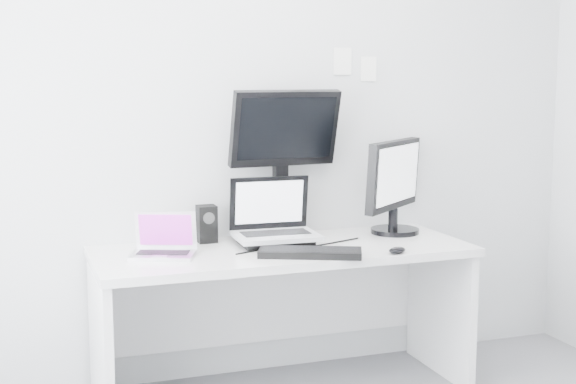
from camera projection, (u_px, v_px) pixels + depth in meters
The scene contains 11 objects.
back_wall at pixel (260, 114), 4.14m from camera, with size 3.60×3.60×0.00m, color #B6B9BB.
desk at pixel (283, 321), 3.95m from camera, with size 1.80×0.70×0.73m, color silver.
macbook at pixel (162, 234), 3.67m from camera, with size 0.28×0.21×0.21m, color #AEAEB3.
speaker at pixel (207, 224), 4.01m from camera, with size 0.09×0.09×0.18m, color black.
dell_laptop at pixel (276, 211), 3.93m from camera, with size 0.40×0.31×0.33m, color silver.
rear_monitor at pixel (283, 162), 4.10m from camera, with size 0.56×0.20×0.77m, color black.
samsung_monitor at pixel (396, 185), 4.21m from camera, with size 0.55×0.25×0.50m, color black.
keyboard at pixel (310, 253), 3.71m from camera, with size 0.47×0.17×0.03m, color black.
mouse at pixel (397, 250), 3.76m from camera, with size 0.09×0.06×0.03m, color black.
wall_note_0 at pixel (342, 61), 4.24m from camera, with size 0.10×0.00×0.14m, color white.
wall_note_1 at pixel (368, 69), 4.30m from camera, with size 0.09×0.00×0.13m, color white.
Camera 1 is at (-1.25, -2.36, 1.55)m, focal length 50.78 mm.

